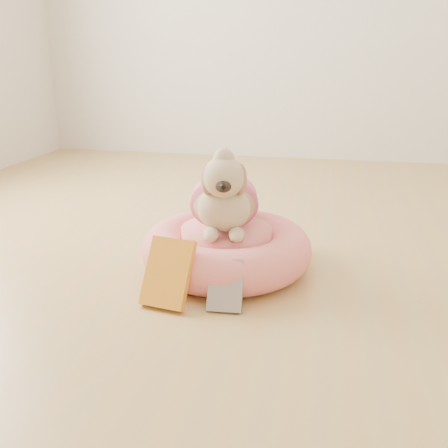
% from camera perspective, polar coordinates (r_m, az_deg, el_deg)
% --- Properties ---
extents(floor, '(4.50, 4.50, 0.00)m').
position_cam_1_polar(floor, '(1.98, 1.43, -4.85)').
color(floor, tan).
rests_on(floor, ground).
extents(pet_bed, '(0.65, 0.65, 0.17)m').
position_cam_1_polar(pet_bed, '(1.93, 0.30, -2.83)').
color(pet_bed, '#EE5D73').
rests_on(pet_bed, floor).
extents(dog, '(0.39, 0.50, 0.33)m').
position_cam_1_polar(dog, '(1.86, 0.04, 4.50)').
color(dog, brown).
rests_on(dog, pet_bed).
extents(book_yellow, '(0.18, 0.17, 0.21)m').
position_cam_1_polar(book_yellow, '(1.67, -6.42, -5.59)').
color(book_yellow, yellow).
rests_on(book_yellow, floor).
extents(book_white, '(0.12, 0.11, 0.16)m').
position_cam_1_polar(book_white, '(1.64, 0.17, -7.02)').
color(book_white, white).
rests_on(book_white, floor).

